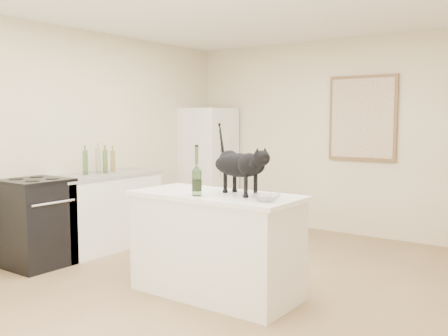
{
  "coord_description": "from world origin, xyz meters",
  "views": [
    {
      "loc": [
        2.69,
        -3.68,
        1.55
      ],
      "look_at": [
        0.15,
        -0.15,
        1.12
      ],
      "focal_mm": 40.59,
      "sensor_mm": 36.0,
      "label": 1
    }
  ],
  "objects_px": {
    "wine_bottle": "(197,174)",
    "glass_bowl": "(266,198)",
    "black_cat": "(239,168)",
    "fridge": "(208,165)",
    "stove": "(36,224)"
  },
  "relations": [
    {
      "from": "black_cat",
      "to": "wine_bottle",
      "type": "height_order",
      "value": "black_cat"
    },
    {
      "from": "glass_bowl",
      "to": "wine_bottle",
      "type": "bearing_deg",
      "value": -172.31
    },
    {
      "from": "black_cat",
      "to": "wine_bottle",
      "type": "bearing_deg",
      "value": -110.64
    },
    {
      "from": "black_cat",
      "to": "glass_bowl",
      "type": "relative_size",
      "value": 2.9
    },
    {
      "from": "wine_bottle",
      "to": "glass_bowl",
      "type": "height_order",
      "value": "wine_bottle"
    },
    {
      "from": "glass_bowl",
      "to": "fridge",
      "type": "bearing_deg",
      "value": 134.57
    },
    {
      "from": "stove",
      "to": "fridge",
      "type": "xyz_separation_m",
      "value": [
        0.0,
        2.95,
        0.4
      ]
    },
    {
      "from": "stove",
      "to": "wine_bottle",
      "type": "xyz_separation_m",
      "value": [
        2.0,
        0.2,
        0.64
      ]
    },
    {
      "from": "stove",
      "to": "glass_bowl",
      "type": "relative_size",
      "value": 4.05
    },
    {
      "from": "fridge",
      "to": "wine_bottle",
      "type": "bearing_deg",
      "value": -53.98
    },
    {
      "from": "black_cat",
      "to": "wine_bottle",
      "type": "xyz_separation_m",
      "value": [
        -0.25,
        -0.26,
        -0.04
      ]
    },
    {
      "from": "wine_bottle",
      "to": "fridge",
      "type": "bearing_deg",
      "value": 126.02
    },
    {
      "from": "fridge",
      "to": "black_cat",
      "type": "xyz_separation_m",
      "value": [
        2.25,
        -2.49,
        0.28
      ]
    },
    {
      "from": "wine_bottle",
      "to": "glass_bowl",
      "type": "distance_m",
      "value": 0.65
    },
    {
      "from": "fridge",
      "to": "black_cat",
      "type": "relative_size",
      "value": 2.64
    }
  ]
}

